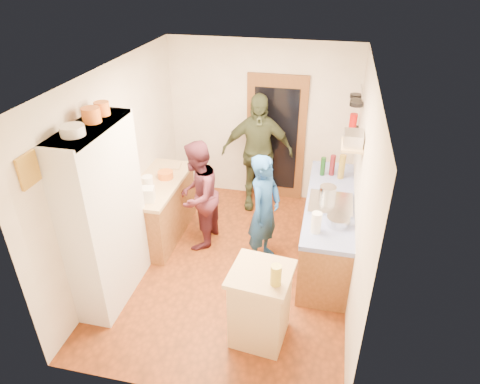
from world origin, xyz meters
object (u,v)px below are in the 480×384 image
(right_counter_base, at_px, (327,229))
(person_hob, at_px, (265,212))
(hutch_body, at_px, (105,217))
(person_left, at_px, (200,195))
(person_back, at_px, (258,153))
(island_base, at_px, (260,307))

(right_counter_base, distance_m, person_hob, 0.94)
(hutch_body, height_order, person_left, hutch_body)
(hutch_body, relative_size, person_left, 1.40)
(hutch_body, bearing_deg, right_counter_base, 27.47)
(person_left, xyz_separation_m, person_back, (0.59, 1.18, 0.16))
(island_base, distance_m, person_hob, 1.37)
(island_base, height_order, person_left, person_left)
(right_counter_base, height_order, person_left, person_left)
(person_hob, bearing_deg, person_back, 33.94)
(hutch_body, height_order, person_back, hutch_body)
(person_hob, relative_size, person_back, 0.82)
(right_counter_base, bearing_deg, person_left, -177.32)
(hutch_body, height_order, island_base, hutch_body)
(hutch_body, distance_m, person_left, 1.46)
(person_left, bearing_deg, hutch_body, -27.23)
(right_counter_base, relative_size, person_hob, 1.41)
(right_counter_base, relative_size, person_back, 1.15)
(hutch_body, relative_size, island_base, 2.56)
(hutch_body, distance_m, right_counter_base, 2.90)
(hutch_body, bearing_deg, person_left, 58.63)
(person_left, bearing_deg, person_back, 157.61)
(island_base, height_order, person_hob, person_hob)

